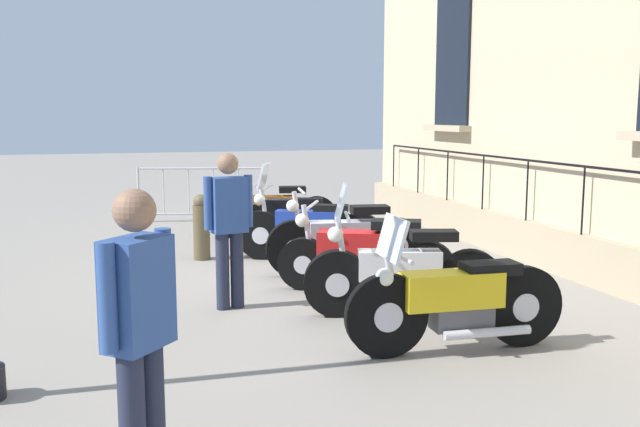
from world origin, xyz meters
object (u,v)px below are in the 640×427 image
motorcycle_blue (308,230)px  crowd_barrier (201,192)px  pedestrian_standing (139,326)px  pedestrian_walking (229,222)px  motorcycle_white (402,275)px  motorcycle_yellow (455,301)px  motorcycle_orange (275,212)px  bollard (201,227)px  motorcycle_silver (346,241)px  motorcycle_black (289,220)px  motorcycle_red (365,256)px

motorcycle_blue → crowd_barrier: (1.01, -4.00, 0.13)m
pedestrian_standing → pedestrian_walking: pedestrian_standing is taller
motorcycle_white → motorcycle_yellow: 1.11m
motorcycle_orange → motorcycle_yellow: (-0.24, 5.96, 0.02)m
motorcycle_blue → bollard: (1.42, -0.50, 0.03)m
motorcycle_silver → pedestrian_standing: 5.32m
motorcycle_silver → pedestrian_standing: bearing=59.6°
motorcycle_orange → motorcycle_black: bearing=90.6°
motorcycle_silver → motorcycle_white: motorcycle_white is taller
motorcycle_red → motorcycle_white: 1.01m
motorcycle_orange → motorcycle_white: 4.85m
motorcycle_yellow → motorcycle_white: bearing=-89.4°
motorcycle_blue → motorcycle_white: 2.87m
pedestrian_walking → motorcycle_silver: bearing=-146.1°
motorcycle_orange → motorcycle_silver: motorcycle_orange is taller
motorcycle_silver → crowd_barrier: bearing=-76.0°
bollard → pedestrian_standing: pedestrian_standing is taller
motorcycle_red → pedestrian_walking: size_ratio=1.16×
motorcycle_red → pedestrian_walking: 1.68m
motorcycle_silver → motorcycle_orange: bearing=-84.9°
motorcycle_white → bollard: 3.72m
motorcycle_white → motorcycle_yellow: bearing=90.6°
pedestrian_walking → motorcycle_orange: bearing=-109.0°
motorcycle_black → motorcycle_yellow: (-0.23, 4.99, 0.02)m
bollard → motorcycle_red: bearing=124.0°
motorcycle_black → motorcycle_blue: 1.02m
motorcycle_orange → motorcycle_black: (-0.01, 0.97, 0.00)m
motorcycle_orange → motorcycle_blue: size_ratio=1.05×
motorcycle_orange → motorcycle_white: bearing=92.7°
motorcycle_red → motorcycle_yellow: (-0.04, 2.12, 0.02)m
motorcycle_orange → motorcycle_blue: motorcycle_blue is taller
motorcycle_black → motorcycle_yellow: 4.99m
motorcycle_orange → motorcycle_blue: bearing=90.9°
motorcycle_red → pedestrian_walking: bearing=8.2°
motorcycle_white → motorcycle_black: bearing=-86.8°
motorcycle_blue → pedestrian_standing: (2.45, 5.54, 0.50)m
motorcycle_white → crowd_barrier: (1.20, -6.86, 0.14)m
motorcycle_blue → bollard: bearing=-19.2°
motorcycle_orange → pedestrian_standing: 7.92m
motorcycle_black → motorcycle_red: (-0.18, 2.87, -0.00)m
motorcycle_white → motorcycle_silver: bearing=-91.1°
pedestrian_standing → pedestrian_walking: bearing=-106.4°
motorcycle_white → pedestrian_standing: 3.79m
pedestrian_standing → motorcycle_red: bearing=-125.3°
motorcycle_yellow → pedestrian_walking: bearing=-49.1°
motorcycle_orange → motorcycle_yellow: bearing=92.3°
motorcycle_blue → motorcycle_silver: bearing=103.4°
motorcycle_orange → motorcycle_blue: 1.99m
bollard → pedestrian_walking: size_ratio=0.56×
motorcycle_orange → pedestrian_walking: bearing=71.0°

